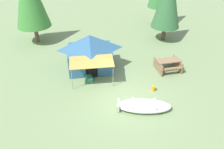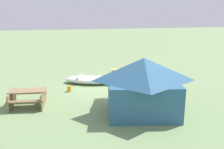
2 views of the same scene
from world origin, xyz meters
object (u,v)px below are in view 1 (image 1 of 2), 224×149
(cooler_box, at_px, (89,78))
(canvas_cabin_tent, at_px, (90,52))
(picnic_table, at_px, (168,64))
(fuel_can, at_px, (153,88))
(beached_rowboat, at_px, (144,106))

(cooler_box, bearing_deg, canvas_cabin_tent, 73.00)
(picnic_table, height_order, fuel_can, picnic_table)
(canvas_cabin_tent, relative_size, fuel_can, 12.97)
(picnic_table, bearing_deg, fuel_can, -136.77)
(canvas_cabin_tent, distance_m, cooler_box, 1.88)
(beached_rowboat, height_order, canvas_cabin_tent, canvas_cabin_tent)
(picnic_table, xyz_separation_m, fuel_can, (-1.95, -1.83, -0.32))
(canvas_cabin_tent, xyz_separation_m, fuel_can, (2.97, -3.63, -1.11))
(fuel_can, bearing_deg, picnic_table, 43.23)
(canvas_cabin_tent, height_order, fuel_can, canvas_cabin_tent)
(fuel_can, bearing_deg, canvas_cabin_tent, 129.32)
(cooler_box, bearing_deg, beached_rowboat, -57.97)
(picnic_table, bearing_deg, cooler_box, 176.30)
(canvas_cabin_tent, bearing_deg, fuel_can, -50.68)
(canvas_cabin_tent, bearing_deg, cooler_box, -107.00)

